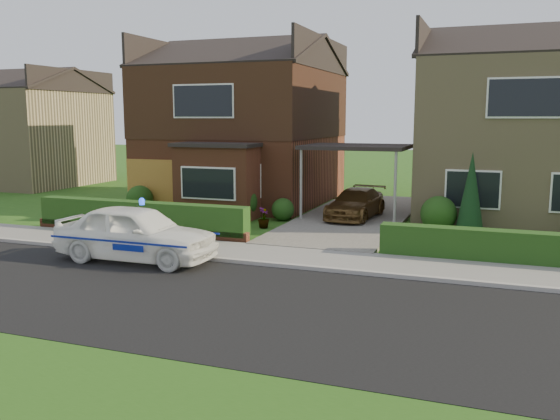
% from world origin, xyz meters
% --- Properties ---
extents(ground, '(120.00, 120.00, 0.00)m').
position_xyz_m(ground, '(0.00, 0.00, 0.00)').
color(ground, '#245015').
rests_on(ground, ground).
extents(road, '(60.00, 6.00, 0.02)m').
position_xyz_m(road, '(0.00, 0.00, 0.00)').
color(road, black).
rests_on(road, ground).
extents(kerb, '(60.00, 0.16, 0.12)m').
position_xyz_m(kerb, '(0.00, 3.05, 0.06)').
color(kerb, '#9E9993').
rests_on(kerb, ground).
extents(sidewalk, '(60.00, 2.00, 0.10)m').
position_xyz_m(sidewalk, '(0.00, 4.10, 0.05)').
color(sidewalk, slate).
rests_on(sidewalk, ground).
extents(grass_verge, '(60.00, 4.00, 0.01)m').
position_xyz_m(grass_verge, '(0.00, -5.00, 0.00)').
color(grass_verge, '#245015').
rests_on(grass_verge, ground).
extents(driveway, '(3.80, 12.00, 0.12)m').
position_xyz_m(driveway, '(0.00, 11.00, 0.06)').
color(driveway, '#666059').
rests_on(driveway, ground).
extents(house_left, '(7.50, 9.53, 7.25)m').
position_xyz_m(house_left, '(-5.78, 13.90, 3.81)').
color(house_left, brown).
rests_on(house_left, ground).
extents(house_right, '(7.50, 8.06, 7.25)m').
position_xyz_m(house_right, '(5.80, 13.99, 3.66)').
color(house_right, tan).
rests_on(house_right, ground).
extents(carport_link, '(3.80, 3.00, 2.77)m').
position_xyz_m(carport_link, '(0.00, 10.95, 2.66)').
color(carport_link, black).
rests_on(carport_link, ground).
extents(garage_door, '(2.20, 0.10, 2.10)m').
position_xyz_m(garage_door, '(-8.25, 9.96, 1.05)').
color(garage_door, brown).
rests_on(garage_door, ground).
extents(dwarf_wall, '(7.70, 0.25, 0.36)m').
position_xyz_m(dwarf_wall, '(-5.80, 5.30, 0.18)').
color(dwarf_wall, brown).
rests_on(dwarf_wall, ground).
extents(hedge_left, '(7.50, 0.55, 0.90)m').
position_xyz_m(hedge_left, '(-5.80, 5.45, 0.00)').
color(hedge_left, '#153410').
rests_on(hedge_left, ground).
extents(hedge_right, '(7.50, 0.55, 0.80)m').
position_xyz_m(hedge_right, '(5.80, 5.35, 0.00)').
color(hedge_right, '#153410').
rests_on(hedge_right, ground).
extents(shrub_left_far, '(1.08, 1.08, 1.08)m').
position_xyz_m(shrub_left_far, '(-8.50, 9.50, 0.54)').
color(shrub_left_far, '#153410').
rests_on(shrub_left_far, ground).
extents(shrub_left_mid, '(1.32, 1.32, 1.32)m').
position_xyz_m(shrub_left_mid, '(-4.00, 9.30, 0.66)').
color(shrub_left_mid, '#153410').
rests_on(shrub_left_mid, ground).
extents(shrub_left_near, '(0.84, 0.84, 0.84)m').
position_xyz_m(shrub_left_near, '(-2.40, 9.60, 0.42)').
color(shrub_left_near, '#153410').
rests_on(shrub_left_near, ground).
extents(shrub_right_near, '(1.20, 1.20, 1.20)m').
position_xyz_m(shrub_right_near, '(3.20, 9.40, 0.60)').
color(shrub_right_near, '#153410').
rests_on(shrub_right_near, ground).
extents(conifer_a, '(0.90, 0.90, 2.60)m').
position_xyz_m(conifer_a, '(4.20, 9.20, 1.30)').
color(conifer_a, black).
rests_on(conifer_a, ground).
extents(neighbour_left, '(6.50, 7.00, 5.20)m').
position_xyz_m(neighbour_left, '(-20.00, 16.00, 2.60)').
color(neighbour_left, tan).
rests_on(neighbour_left, ground).
extents(police_car, '(4.03, 4.39, 1.66)m').
position_xyz_m(police_car, '(-3.92, 2.40, 0.75)').
color(police_car, white).
rests_on(police_car, ground).
extents(driveway_car, '(1.81, 3.79, 1.07)m').
position_xyz_m(driveway_car, '(0.13, 10.49, 0.65)').
color(driveway_car, brown).
rests_on(driveway_car, driveway).
extents(potted_plant_a, '(0.45, 0.33, 0.80)m').
position_xyz_m(potted_plant_a, '(-9.00, 6.00, 0.40)').
color(potted_plant_a, gray).
rests_on(potted_plant_a, ground).
extents(potted_plant_b, '(0.55, 0.52, 0.79)m').
position_xyz_m(potted_plant_b, '(-6.05, 7.65, 0.40)').
color(potted_plant_b, gray).
rests_on(potted_plant_b, ground).
extents(potted_plant_c, '(0.43, 0.43, 0.71)m').
position_xyz_m(potted_plant_c, '(-2.50, 7.93, 0.35)').
color(potted_plant_c, gray).
rests_on(potted_plant_c, ground).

